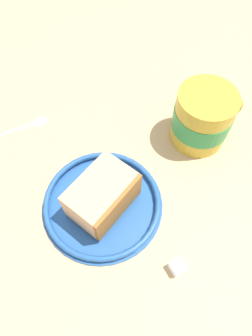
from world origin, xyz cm
name	(u,v)px	position (x,y,z in cm)	size (l,w,h in cm)	color
ground_plane	(125,193)	(0.00, 0.00, -1.30)	(157.95, 157.95, 2.59)	tan
small_plate	(102,203)	(-4.30, -1.17, 0.81)	(18.87, 18.87, 1.65)	#26599E
cake_slice	(102,196)	(-4.17, -1.41, 3.94)	(11.99, 10.77, 6.30)	#9E662D
tea_mug	(203,117)	(16.13, 4.82, 5.10)	(12.49, 9.79, 10.09)	gold
teaspoon	(27,125)	(-11.38, 18.84, 0.35)	(12.83, 2.04, 0.80)	silver
sugar_cube	(177,267)	(1.81, -14.35, 0.92)	(1.84, 1.84, 1.84)	white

